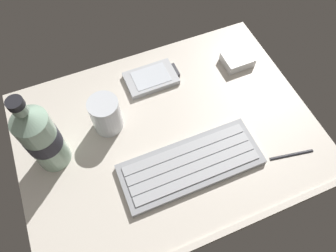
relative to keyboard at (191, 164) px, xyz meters
The scene contains 7 objects.
ground_plane 8.97cm from the keyboard, 98.72° to the left, with size 64.00×48.00×2.80cm.
keyboard is the anchor object (origin of this frame).
handheld_device 23.80cm from the keyboard, 88.68° to the left, with size 12.86×7.72×1.50cm.
juice_cup 20.41cm from the keyboard, 128.68° to the left, with size 6.40×6.40×8.50cm.
water_bottle 29.30cm from the keyboard, 153.67° to the left, with size 6.73×6.73×20.80cm.
charger_block 30.17cm from the keyboard, 43.23° to the left, with size 7.00×5.60×2.40cm, color white.
stylus_pen 21.40cm from the keyboard, 15.90° to the right, with size 0.70×0.70×9.50cm, color #26262B.
Camera 1 is at (-12.48, -30.20, 60.31)cm, focal length 33.67 mm.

